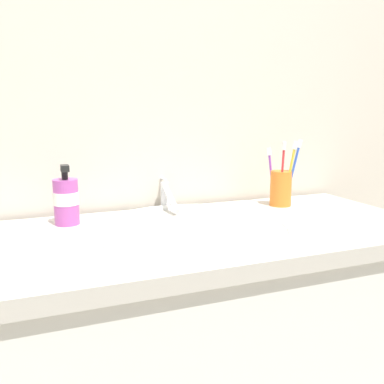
# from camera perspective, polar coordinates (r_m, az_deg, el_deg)

# --- Properties ---
(tiled_wall_back) EXTENTS (2.45, 0.04, 2.40)m
(tiled_wall_back) POSITION_cam_1_polar(r_m,az_deg,el_deg) (1.29, -5.27, 11.31)
(tiled_wall_back) COLOR beige
(tiled_wall_back) RESTS_ON ground
(sink_basin) EXTENTS (0.50, 0.50, 0.12)m
(sink_basin) POSITION_cam_1_polar(r_m,az_deg,el_deg) (1.06, 0.60, -7.22)
(sink_basin) COLOR white
(sink_basin) RESTS_ON vanity_counter
(faucet) EXTENTS (0.02, 0.15, 0.09)m
(faucet) POSITION_cam_1_polar(r_m,az_deg,el_deg) (1.25, -3.42, -0.50)
(faucet) COLOR silver
(faucet) RESTS_ON sink_basin
(toothbrush_cup) EXTENTS (0.07, 0.07, 0.11)m
(toothbrush_cup) POSITION_cam_1_polar(r_m,az_deg,el_deg) (1.33, 11.96, 0.49)
(toothbrush_cup) COLOR orange
(toothbrush_cup) RESTS_ON vanity_counter
(toothbrush_blue) EXTENTS (0.04, 0.04, 0.20)m
(toothbrush_blue) POSITION_cam_1_polar(r_m,az_deg,el_deg) (1.32, 13.63, 3.15)
(toothbrush_blue) COLOR blue
(toothbrush_blue) RESTS_ON toothbrush_cup
(toothbrush_yellow) EXTENTS (0.03, 0.04, 0.20)m
(toothbrush_yellow) POSITION_cam_1_polar(r_m,az_deg,el_deg) (1.31, 13.22, 3.03)
(toothbrush_yellow) COLOR yellow
(toothbrush_yellow) RESTS_ON toothbrush_cup
(toothbrush_purple) EXTENTS (0.03, 0.03, 0.17)m
(toothbrush_purple) POSITION_cam_1_polar(r_m,az_deg,el_deg) (1.34, 10.68, 2.77)
(toothbrush_purple) COLOR purple
(toothbrush_purple) RESTS_ON toothbrush_cup
(toothbrush_red) EXTENTS (0.01, 0.03, 0.20)m
(toothbrush_red) POSITION_cam_1_polar(r_m,az_deg,el_deg) (1.30, 12.18, 2.98)
(toothbrush_red) COLOR red
(toothbrush_red) RESTS_ON toothbrush_cup
(soap_dispenser) EXTENTS (0.07, 0.07, 0.16)m
(soap_dispenser) POSITION_cam_1_polar(r_m,az_deg,el_deg) (1.13, -16.72, -1.08)
(soap_dispenser) COLOR #B24CA5
(soap_dispenser) RESTS_ON vanity_counter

